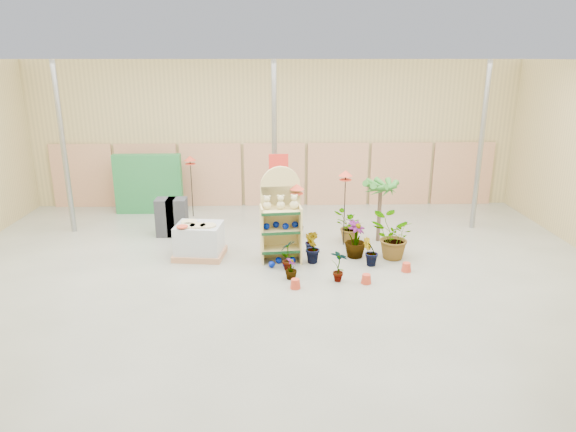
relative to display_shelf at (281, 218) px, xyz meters
name	(u,v)px	position (x,y,z in m)	size (l,w,h in m)	color
room	(275,170)	(-0.13, -0.44, 1.21)	(15.20, 12.10, 4.70)	gray
display_shelf	(281,218)	(0.00, 0.00, 0.00)	(0.97, 0.67, 2.19)	tan
teddy_bears	(282,203)	(0.02, -0.10, 0.38)	(0.81, 0.20, 0.34)	beige
gazing_balls_shelf	(281,225)	(0.00, -0.12, -0.14)	(0.81, 0.28, 0.15)	#011484
gazing_balls_floor	(282,262)	(0.02, -0.43, -0.93)	(0.63, 0.39, 0.15)	#011484
pallet_stack	(199,241)	(-1.93, 0.17, -0.60)	(1.24, 1.08, 0.84)	#B27A56
charcoal_planters	(172,217)	(-2.86, 1.76, -0.50)	(0.80, 0.50, 1.00)	#252528
trellis_stock	(149,184)	(-3.93, 3.85, -0.10)	(2.00, 0.30, 1.80)	#226E35
offer_sign	(279,178)	(-0.03, 1.63, 0.57)	(0.50, 0.08, 2.20)	gray
bird_table_front	(297,189)	(0.37, 0.12, 0.66)	(0.34, 0.34, 1.79)	black
bird_table_right	(346,176)	(1.60, 0.88, 0.79)	(0.34, 0.34, 1.93)	black
bird_table_back	(190,160)	(-2.57, 3.43, 0.69)	(0.34, 0.34, 1.83)	black
palm	(381,186)	(2.53, 1.15, 0.46)	(0.70, 0.70, 1.71)	brown
potted_plant_0	(288,254)	(0.14, -0.66, -0.65)	(0.38, 0.25, 0.71)	#2D7225
potted_plant_1	(313,248)	(0.72, -0.33, -0.63)	(0.41, 0.33, 0.75)	#2D7225
potted_plant_3	(356,239)	(1.77, 0.04, -0.56)	(0.50, 0.50, 0.89)	#2D7225
potted_plant_5	(311,241)	(0.75, 0.36, -0.72)	(0.31, 0.25, 0.57)	#2D7225
potted_plant_6	(350,227)	(1.77, 1.03, -0.58)	(0.77, 0.66, 0.85)	#2D7225
potted_plant_7	(291,269)	(0.20, -1.17, -0.77)	(0.26, 0.26, 0.46)	#2D7225
potted_plant_8	(339,265)	(1.20, -1.34, -0.64)	(0.38, 0.26, 0.72)	#2D7225
potted_plant_9	(370,252)	(2.02, -0.50, -0.67)	(0.37, 0.30, 0.67)	#2D7225
potted_plant_10	(392,237)	(2.60, -0.08, -0.46)	(0.97, 0.84, 1.08)	#2D7225
potted_plant_11	(296,224)	(0.43, 1.55, -0.65)	(0.39, 0.39, 0.70)	#2D7225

